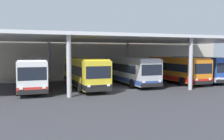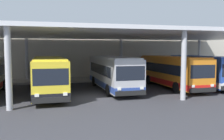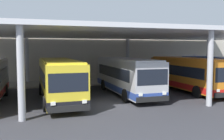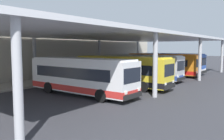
% 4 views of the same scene
% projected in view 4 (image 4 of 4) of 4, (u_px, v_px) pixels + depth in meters
% --- Properties ---
extents(ground_plane, '(200.00, 200.00, 0.00)m').
position_uv_depth(ground_plane, '(159.00, 85.00, 26.08)').
color(ground_plane, '#333338').
extents(platform_kerb, '(42.00, 4.50, 0.18)m').
position_uv_depth(platform_kerb, '(81.00, 76.00, 32.99)').
color(platform_kerb, '#A39E93').
rests_on(platform_kerb, ground).
extents(station_building_facade, '(48.00, 1.60, 6.76)m').
position_uv_depth(station_building_facade, '(64.00, 52.00, 34.60)').
color(station_building_facade, beige).
rests_on(station_building_facade, ground).
extents(canopy_shelter, '(40.00, 17.00, 5.55)m').
position_uv_depth(canopy_shelter, '(118.00, 37.00, 28.82)').
color(canopy_shelter, silver).
rests_on(canopy_shelter, ground).
extents(bus_nearest_bay, '(2.82, 10.56, 3.17)m').
position_uv_depth(bus_nearest_bay, '(81.00, 76.00, 20.46)').
color(bus_nearest_bay, white).
rests_on(bus_nearest_bay, ground).
extents(bus_second_bay, '(2.82, 10.56, 3.17)m').
position_uv_depth(bus_second_bay, '(121.00, 71.00, 24.47)').
color(bus_second_bay, yellow).
rests_on(bus_second_bay, ground).
extents(bus_middle_bay, '(2.75, 10.54, 3.17)m').
position_uv_depth(bus_middle_bay, '(140.00, 67.00, 29.85)').
color(bus_middle_bay, '#B7B7BC').
rests_on(bus_middle_bay, ground).
extents(bus_far_bay, '(2.74, 10.53, 3.17)m').
position_uv_depth(bus_far_bay, '(162.00, 64.00, 34.71)').
color(bus_far_bay, orange).
rests_on(bus_far_bay, ground).
extents(bus_departing, '(3.19, 10.67, 3.17)m').
position_uv_depth(bus_departing, '(170.00, 63.00, 37.81)').
color(bus_departing, '#284CA8').
rests_on(bus_departing, ground).
extents(bench_waiting, '(1.80, 0.45, 0.92)m').
position_uv_depth(bench_waiting, '(103.00, 70.00, 36.91)').
color(bench_waiting, '#4C515B').
rests_on(bench_waiting, platform_kerb).
extents(trash_bin, '(0.52, 0.52, 0.98)m').
position_uv_depth(trash_bin, '(115.00, 68.00, 39.99)').
color(trash_bin, '#33383D').
rests_on(trash_bin, platform_kerb).
extents(banner_sign, '(0.70, 0.12, 3.20)m').
position_uv_depth(banner_sign, '(139.00, 59.00, 43.95)').
color(banner_sign, '#B2B2B7').
rests_on(banner_sign, platform_kerb).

